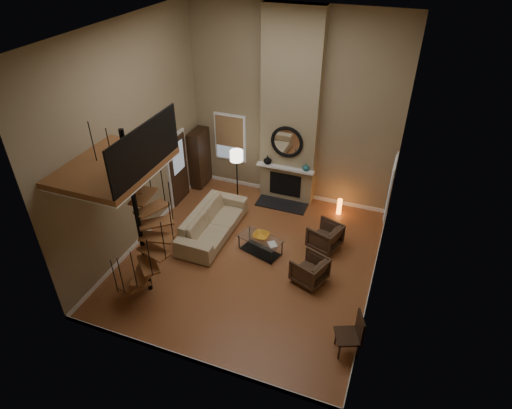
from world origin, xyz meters
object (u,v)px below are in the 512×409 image
at_px(coffee_table, 260,244).
at_px(armchair_near, 327,237).
at_px(hutch, 200,158).
at_px(sofa, 213,222).
at_px(armchair_far, 312,271).
at_px(floor_lamp, 237,160).
at_px(accent_lamp, 339,207).
at_px(side_chair, 353,333).

bearing_deg(coffee_table, armchair_near, 26.13).
xyz_separation_m(hutch, sofa, (1.47, -2.24, -0.55)).
bearing_deg(coffee_table, sofa, 169.29).
height_order(armchair_far, floor_lamp, floor_lamp).
distance_m(sofa, floor_lamp, 1.99).
xyz_separation_m(armchair_near, coffee_table, (-1.55, -0.76, -0.07)).
height_order(hutch, armchair_near, hutch).
xyz_separation_m(hutch, armchair_near, (4.48, -1.76, -0.60)).
height_order(armchair_near, armchair_far, armchair_near).
relative_size(armchair_far, floor_lamp, 0.43).
distance_m(armchair_near, accent_lamp, 1.66).
bearing_deg(hutch, accent_lamp, -1.31).
bearing_deg(armchair_near, floor_lamp, -92.63).
xyz_separation_m(floor_lamp, side_chair, (4.18, -4.20, -0.89)).
relative_size(sofa, floor_lamp, 1.51).
xyz_separation_m(hutch, side_chair, (5.65, -4.73, -0.42)).
relative_size(armchair_near, side_chair, 0.75).
bearing_deg(armchair_far, hutch, -104.19).
relative_size(armchair_near, armchair_far, 1.03).
bearing_deg(armchair_near, hutch, -91.89).
bearing_deg(hutch, floor_lamp, -19.90).
relative_size(accent_lamp, side_chair, 0.48).
distance_m(accent_lamp, side_chair, 4.79).
bearing_deg(sofa, armchair_near, -80.65).
xyz_separation_m(armchair_far, side_chair, (1.22, -1.61, 0.17)).
distance_m(hutch, floor_lamp, 1.64).
height_order(hutch, side_chair, hutch).
bearing_deg(floor_lamp, armchair_far, -41.21).
xyz_separation_m(hutch, accent_lamp, (4.47, -0.10, -0.70)).
xyz_separation_m(armchair_near, floor_lamp, (-3.00, 1.22, 1.06)).
height_order(sofa, side_chair, side_chair).
height_order(accent_lamp, side_chair, side_chair).
bearing_deg(floor_lamp, coffee_table, -53.74).
relative_size(hutch, armchair_near, 2.38).
relative_size(floor_lamp, accent_lamp, 3.56).
relative_size(armchair_far, accent_lamp, 1.53).
xyz_separation_m(sofa, coffee_table, (1.46, -0.28, -0.11)).
height_order(armchair_near, side_chair, side_chair).
xyz_separation_m(sofa, armchair_far, (2.96, -0.88, -0.04)).
bearing_deg(armchair_far, floor_lamp, -110.23).
bearing_deg(floor_lamp, sofa, -90.31).
height_order(sofa, coffee_table, sofa).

